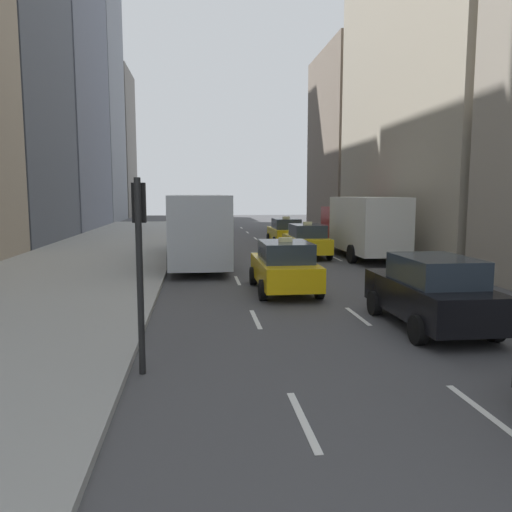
# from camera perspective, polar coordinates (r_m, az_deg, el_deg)

# --- Properties ---
(sidewalk_left) EXTENTS (8.00, 66.00, 0.15)m
(sidewalk_left) POSITION_cam_1_polar(r_m,az_deg,el_deg) (26.58, -18.16, -0.24)
(sidewalk_left) COLOR #9E9E99
(sidewalk_left) RESTS_ON ground
(lane_markings) EXTENTS (5.72, 56.00, 0.01)m
(lane_markings) POSITION_cam_1_polar(r_m,az_deg,el_deg) (22.51, 4.38, -1.36)
(lane_markings) COLOR white
(lane_markings) RESTS_ON ground
(building_row_left) EXTENTS (6.00, 80.82, 37.80)m
(building_row_left) POSITION_cam_1_polar(r_m,az_deg,el_deg) (43.27, -25.18, 23.95)
(building_row_left) COLOR gray
(building_row_left) RESTS_ON ground
(taxi_lead) EXTENTS (2.02, 4.40, 1.87)m
(taxi_lead) POSITION_cam_1_polar(r_m,az_deg,el_deg) (16.89, 3.25, -1.17)
(taxi_lead) COLOR yellow
(taxi_lead) RESTS_ON ground
(taxi_second) EXTENTS (2.02, 4.40, 1.87)m
(taxi_second) POSITION_cam_1_polar(r_m,az_deg,el_deg) (26.38, 5.79, 1.79)
(taxi_second) COLOR yellow
(taxi_second) RESTS_ON ground
(taxi_third) EXTENTS (2.02, 4.40, 1.87)m
(taxi_third) POSITION_cam_1_polar(r_m,az_deg,el_deg) (32.55, 3.39, 2.81)
(taxi_third) COLOR yellow
(taxi_third) RESTS_ON ground
(sedan_black_near) EXTENTS (2.02, 4.40, 1.80)m
(sedan_black_near) POSITION_cam_1_polar(r_m,az_deg,el_deg) (13.07, 19.34, -3.86)
(sedan_black_near) COLOR black
(sedan_black_near) RESTS_ON ground
(city_bus) EXTENTS (2.80, 11.61, 3.25)m
(city_bus) POSITION_cam_1_polar(r_m,az_deg,el_deg) (24.64, -6.51, 3.52)
(city_bus) COLOR #B7BCC1
(city_bus) RESTS_ON ground
(box_truck) EXTENTS (2.58, 8.40, 3.15)m
(box_truck) POSITION_cam_1_polar(r_m,az_deg,el_deg) (26.63, 11.94, 3.51)
(box_truck) COLOR maroon
(box_truck) RESTS_ON ground
(traffic_light_pole) EXTENTS (0.24, 0.42, 3.60)m
(traffic_light_pole) POSITION_cam_1_polar(r_m,az_deg,el_deg) (9.28, -13.17, 1.37)
(traffic_light_pole) COLOR black
(traffic_light_pole) RESTS_ON ground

